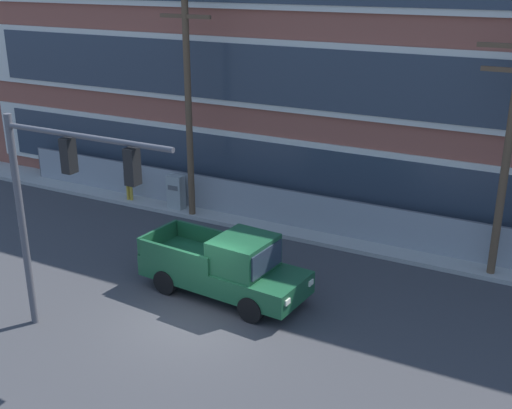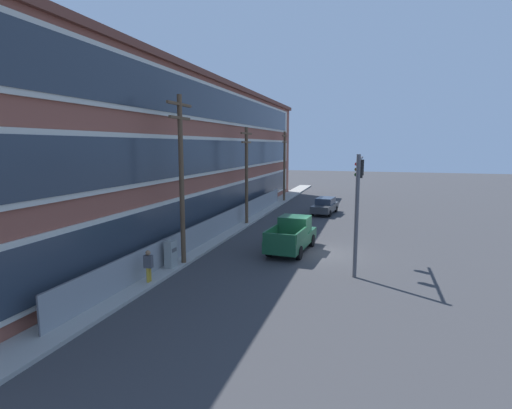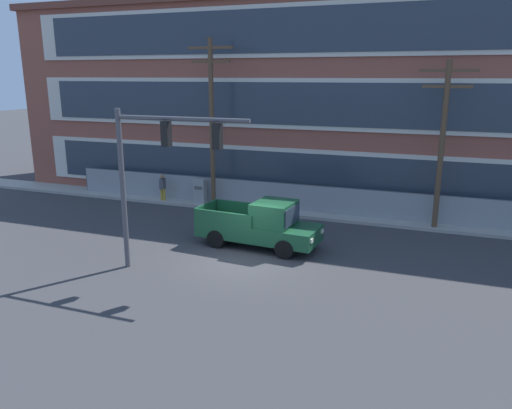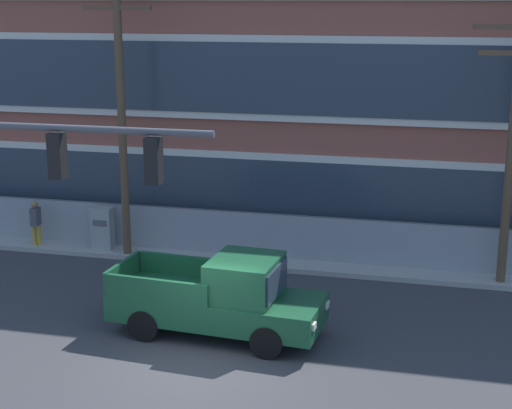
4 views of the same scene
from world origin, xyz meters
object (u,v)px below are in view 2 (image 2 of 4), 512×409
object	(u,v)px
utility_pole_near_corner	(181,173)
pickup_truck_dark_green	(292,235)
sedan_dark_grey	(325,206)
utility_pole_midblock	(247,171)
electrical_cabinet	(171,255)
traffic_signal_mast	(359,188)
utility_pole_far_east	(284,163)
pedestrian_near_cabinet	(148,265)

from	to	relation	value
utility_pole_near_corner	pickup_truck_dark_green	bearing A→B (deg)	-47.38
sedan_dark_grey	utility_pole_midblock	world-z (taller)	utility_pole_midblock
electrical_cabinet	sedan_dark_grey	bearing A→B (deg)	-16.03
utility_pole_near_corner	utility_pole_midblock	distance (m)	11.77
electrical_cabinet	utility_pole_near_corner	bearing A→B (deg)	-14.86
sedan_dark_grey	electrical_cabinet	xyz separation A→B (m)	(-19.93, 5.73, -0.01)
traffic_signal_mast	utility_pole_near_corner	distance (m)	9.40
traffic_signal_mast	utility_pole_far_east	xyz separation A→B (m)	(23.94, 9.26, 0.13)
pickup_truck_dark_green	sedan_dark_grey	distance (m)	14.26
pickup_truck_dark_green	electrical_cabinet	xyz separation A→B (m)	(-5.68, 5.38, -0.18)
utility_pole_near_corner	pedestrian_near_cabinet	size ratio (longest dim) A/B	5.43
traffic_signal_mast	utility_pole_near_corner	world-z (taller)	utility_pole_near_corner
pickup_truck_dark_green	utility_pole_near_corner	xyz separation A→B (m)	(-4.72, 5.12, 4.11)
pickup_truck_dark_green	sedan_dark_grey	world-z (taller)	pickup_truck_dark_green
sedan_dark_grey	utility_pole_midblock	bearing A→B (deg)	142.16
pickup_truck_dark_green	sedan_dark_grey	xyz separation A→B (m)	(14.25, -0.35, -0.18)
utility_pole_near_corner	pedestrian_near_cabinet	distance (m)	5.29
traffic_signal_mast	sedan_dark_grey	distance (m)	17.64
pedestrian_near_cabinet	utility_pole_midblock	bearing A→B (deg)	-0.02
traffic_signal_mast	utility_pole_near_corner	size ratio (longest dim) A/B	0.67
utility_pole_far_east	electrical_cabinet	bearing A→B (deg)	179.71
utility_pole_far_east	pedestrian_near_cabinet	bearing A→B (deg)	179.97
traffic_signal_mast	utility_pole_far_east	distance (m)	25.67
sedan_dark_grey	pedestrian_near_cabinet	distance (m)	23.00
utility_pole_midblock	utility_pole_near_corner	bearing A→B (deg)	-179.36
utility_pole_midblock	electrical_cabinet	bearing A→B (deg)	179.44
pickup_truck_dark_green	utility_pole_near_corner	distance (m)	8.09
utility_pole_far_east	utility_pole_near_corner	bearing A→B (deg)	-179.74
traffic_signal_mast	utility_pole_far_east	size ratio (longest dim) A/B	0.76
traffic_signal_mast	sedan_dark_grey	xyz separation A→B (m)	(16.89, 3.67, -3.54)
utility_pole_near_corner	utility_pole_midblock	xyz separation A→B (m)	(11.75, 0.13, -0.62)
pickup_truck_dark_green	utility_pole_near_corner	world-z (taller)	utility_pole_near_corner
utility_pole_near_corner	electrical_cabinet	distance (m)	4.41
utility_pole_near_corner	pedestrian_near_cabinet	xyz separation A→B (m)	(-3.34, 0.14, -4.11)
sedan_dark_grey	pedestrian_near_cabinet	bearing A→B (deg)	165.89
utility_pole_near_corner	electrical_cabinet	xyz separation A→B (m)	(-0.96, 0.26, -4.29)
electrical_cabinet	pedestrian_near_cabinet	distance (m)	2.38
pickup_truck_dark_green	traffic_signal_mast	bearing A→B (deg)	-123.30
utility_pole_midblock	electrical_cabinet	xyz separation A→B (m)	(-12.72, 0.12, -3.68)
utility_pole_midblock	sedan_dark_grey	bearing A→B (deg)	-37.84
utility_pole_near_corner	utility_pole_far_east	xyz separation A→B (m)	(26.02, 0.12, -0.61)
sedan_dark_grey	utility_pole_far_east	world-z (taller)	utility_pole_far_east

